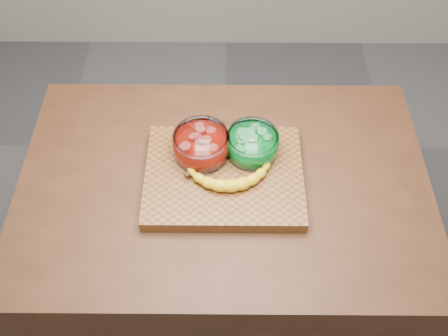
{
  "coord_description": "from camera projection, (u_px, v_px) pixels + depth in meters",
  "views": [
    {
      "loc": [
        0.01,
        -0.85,
        2.08
      ],
      "look_at": [
        0.0,
        0.0,
        0.96
      ],
      "focal_mm": 40.0,
      "sensor_mm": 36.0,
      "label": 1
    }
  ],
  "objects": [
    {
      "name": "ground",
      "position": [
        224.0,
        301.0,
        2.17
      ],
      "size": [
        3.5,
        3.5,
        0.0
      ],
      "primitive_type": "plane",
      "color": "#5B5B5F",
      "rests_on": "ground"
    },
    {
      "name": "counter",
      "position": [
        224.0,
        253.0,
        1.81
      ],
      "size": [
        1.2,
        0.8,
        0.9
      ],
      "primitive_type": "cube",
      "color": "#472715",
      "rests_on": "ground"
    },
    {
      "name": "bowl_red",
      "position": [
        201.0,
        145.0,
        1.43
      ],
      "size": [
        0.16,
        0.16,
        0.08
      ],
      "color": "white",
      "rests_on": "cutting_board"
    },
    {
      "name": "cutting_board",
      "position": [
        224.0,
        176.0,
        1.43
      ],
      "size": [
        0.45,
        0.35,
        0.04
      ],
      "primitive_type": "cube",
      "color": "brown",
      "rests_on": "counter"
    },
    {
      "name": "bowl_green",
      "position": [
        252.0,
        144.0,
        1.44
      ],
      "size": [
        0.15,
        0.15,
        0.07
      ],
      "color": "white",
      "rests_on": "cutting_board"
    },
    {
      "name": "banana",
      "position": [
        229.0,
        176.0,
        1.39
      ],
      "size": [
        0.27,
        0.13,
        0.04
      ],
      "primitive_type": null,
      "color": "gold",
      "rests_on": "cutting_board"
    }
  ]
}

